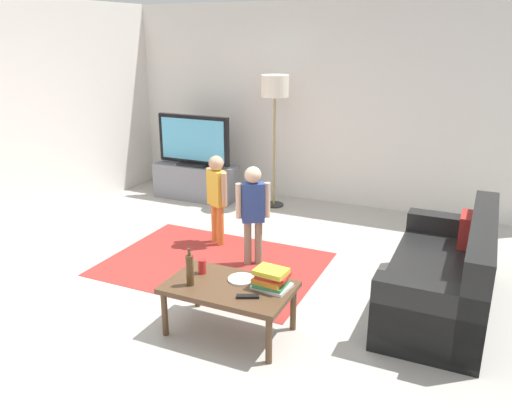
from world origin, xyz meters
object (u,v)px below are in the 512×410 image
object	(u,v)px
tv_stand	(196,182)
child_center	(253,207)
coffee_table	(229,291)
child_near_tv	(217,192)
couch	(449,280)
tv_remote	(248,296)
soda_can	(202,266)
book_stack	(271,279)
plate	(242,279)
floor_lamp	(275,93)
tv	(194,141)
bottle	(190,270)

from	to	relation	value
tv_stand	child_center	bearing A→B (deg)	-45.02
tv_stand	coffee_table	bearing A→B (deg)	-54.96
child_near_tv	couch	bearing A→B (deg)	-11.00
tv_remote	soda_can	distance (m)	0.57
child_near_tv	child_center	size ratio (longest dim) A/B	0.98
book_stack	plate	world-z (taller)	book_stack
child_center	floor_lamp	bearing A→B (deg)	106.35
couch	plate	size ratio (longest dim) A/B	8.18
tv_stand	child_center	xyz separation A→B (m)	(1.70, -1.70, 0.39)
couch	child_center	world-z (taller)	child_center
tv	tv_remote	size ratio (longest dim) A/B	6.47
child_center	coffee_table	world-z (taller)	child_center
plate	child_near_tv	bearing A→B (deg)	124.86
coffee_table	book_stack	distance (m)	0.36
bottle	tv_remote	world-z (taller)	bottle
child_center	book_stack	xyz separation A→B (m)	(0.70, -1.16, -0.13)
book_stack	soda_can	xyz separation A→B (m)	(-0.62, 0.00, -0.02)
book_stack	plate	bearing A→B (deg)	175.22
floor_lamp	child_near_tv	distance (m)	1.79
tv_stand	tv	size ratio (longest dim) A/B	1.09
book_stack	child_near_tv	bearing A→B (deg)	130.91
tv_remote	plate	bearing A→B (deg)	100.08
tv_stand	soda_can	distance (m)	3.38
tv_stand	soda_can	bearing A→B (deg)	-58.15
bottle	plate	size ratio (longest dim) A/B	1.41
couch	child_center	size ratio (longest dim) A/B	1.72
couch	bottle	size ratio (longest dim) A/B	5.80
tv_stand	tv	distance (m)	0.60
book_stack	tv_remote	distance (m)	0.25
floor_lamp	tv	bearing A→B (deg)	-171.52
floor_lamp	coffee_table	size ratio (longest dim) A/B	1.78
tv	soda_can	world-z (taller)	tv
couch	floor_lamp	bearing A→B (deg)	140.79
tv	child_near_tv	xyz separation A→B (m)	(1.11, -1.35, -0.23)
child_center	soda_can	xyz separation A→B (m)	(0.08, -1.16, -0.15)
plate	coffee_table	bearing A→B (deg)	-112.73
tv_stand	child_center	size ratio (longest dim) A/B	1.15
tv	floor_lamp	size ratio (longest dim) A/B	0.62
floor_lamp	child_center	world-z (taller)	floor_lamp
floor_lamp	tv_remote	xyz separation A→B (m)	(1.14, -3.24, -1.11)
child_near_tv	tv	bearing A→B (deg)	129.24
child_center	plate	bearing A→B (deg)	-69.48
plate	tv_remote	bearing A→B (deg)	-54.73
tv	bottle	distance (m)	3.57
tv_stand	child_center	distance (m)	2.44
plate	soda_can	bearing A→B (deg)	-176.73
tv_stand	book_stack	bearing A→B (deg)	-50.08
tv	plate	xyz separation A→B (m)	(2.13, -2.82, -0.42)
tv	plate	bearing A→B (deg)	-52.98
couch	book_stack	size ratio (longest dim) A/B	6.12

